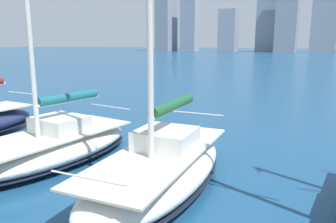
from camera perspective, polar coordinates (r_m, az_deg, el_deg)
name	(u,v)px	position (r m, az deg, el deg)	size (l,w,h in m)	color
sailboat_forest	(160,166)	(9.43, -1.37, -9.42)	(3.12, 7.21, 11.99)	white
sailboat_teal	(52,145)	(12.25, -19.49, -5.46)	(3.52, 6.96, 9.25)	white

